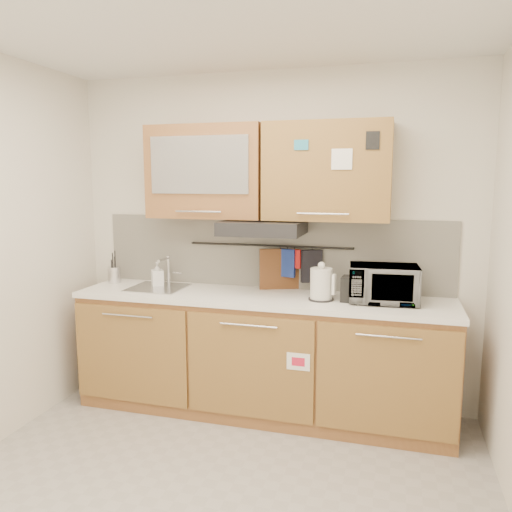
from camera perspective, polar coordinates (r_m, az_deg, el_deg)
The scene contains 19 objects.
floor at distance 3.07m, azimuth -5.99°, elevation -26.65°, with size 3.20×3.20×0.00m, color #9E9993.
ceiling at distance 2.64m, azimuth -6.99°, elevation 26.96°, with size 3.20×3.20×0.00m, color white.
wall_back at distance 3.96m, azimuth 1.72°, elevation 1.85°, with size 3.20×3.20×0.00m, color silver.
base_cabinet at distance 3.88m, azimuth 0.54°, elevation -11.91°, with size 2.80×0.64×0.88m.
countertop at distance 3.74m, azimuth 0.54°, elevation -4.80°, with size 2.82×0.62×0.04m, color white.
backsplash at distance 3.96m, azimuth 1.67°, elevation 0.40°, with size 2.80×0.02×0.56m, color silver.
upper_cabinets at distance 3.76m, azimuth 1.02°, elevation 9.59°, with size 1.82×0.37×0.70m.
range_hood at distance 3.71m, azimuth 0.79°, elevation 3.25°, with size 0.60×0.46×0.10m, color black.
sink at distance 4.05m, azimuth -11.10°, elevation -3.56°, with size 0.42×0.40×0.26m.
utensil_rail at distance 3.92m, azimuth 1.54°, elevation 1.19°, with size 0.02×0.02×1.30m, color black.
utensil_crock at distance 4.34m, azimuth -15.87°, elevation -2.03°, with size 0.11×0.11×0.27m.
kettle at distance 3.59m, azimuth 7.48°, elevation -3.29°, with size 0.21×0.20×0.28m.
toaster at distance 3.58m, azimuth 11.64°, elevation -3.74°, with size 0.25×0.16×0.18m.
microwave at distance 3.61m, azimuth 14.36°, elevation -3.10°, with size 0.47×0.32×0.26m, color #999999.
soap_bottle at distance 4.09m, azimuth -11.21°, elevation -2.07°, with size 0.09×0.09×0.20m, color #999999.
cutting_board at distance 3.92m, azimuth 2.71°, elevation -2.00°, with size 0.32×0.02×0.39m, color brown.
oven_mitt at distance 3.89m, azimuth 3.57°, elevation -0.80°, with size 0.13×0.03×0.22m, color navy.
dark_pouch at distance 3.86m, azimuth 6.36°, elevation -1.17°, with size 0.16×0.05×0.25m, color black.
pot_holder at distance 3.87m, azimuth 4.36°, elevation -0.30°, with size 0.12×0.02×0.15m, color red.
Camera 1 is at (0.95, -2.32, 1.77)m, focal length 35.00 mm.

